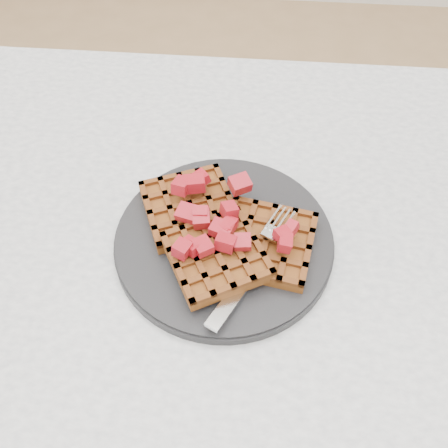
# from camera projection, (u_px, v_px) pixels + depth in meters

# --- Properties ---
(ground) EXTENTS (4.00, 4.00, 0.00)m
(ground) POSITION_uv_depth(u_px,v_px,m) (279.00, 436.00, 1.18)
(ground) COLOR tan
(ground) RESTS_ON ground
(table) EXTENTS (1.20, 0.80, 0.75)m
(table) POSITION_uv_depth(u_px,v_px,m) (320.00, 309.00, 0.68)
(table) COLOR white
(table) RESTS_ON ground
(plate) EXTENTS (0.26, 0.26, 0.02)m
(plate) POSITION_uv_depth(u_px,v_px,m) (224.00, 240.00, 0.60)
(plate) COLOR black
(plate) RESTS_ON table
(waffles) EXTENTS (0.22, 0.21, 0.03)m
(waffles) POSITION_uv_depth(u_px,v_px,m) (224.00, 233.00, 0.58)
(waffles) COLOR brown
(waffles) RESTS_ON plate
(strawberry_pile) EXTENTS (0.15, 0.15, 0.02)m
(strawberry_pile) POSITION_uv_depth(u_px,v_px,m) (224.00, 216.00, 0.56)
(strawberry_pile) COLOR maroon
(strawberry_pile) RESTS_ON waffles
(fork) EXTENTS (0.10, 0.17, 0.02)m
(fork) POSITION_uv_depth(u_px,v_px,m) (257.00, 263.00, 0.56)
(fork) COLOR silver
(fork) RESTS_ON plate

